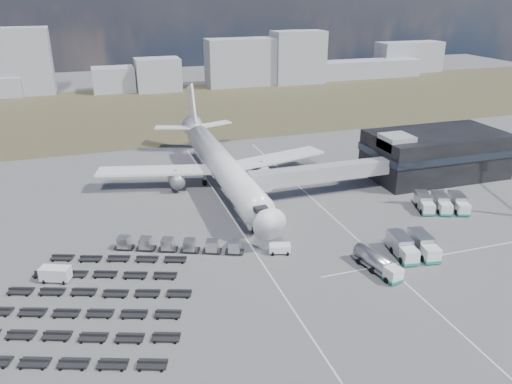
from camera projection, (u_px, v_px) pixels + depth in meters
name	position (u px, v px, depth m)	size (l,w,h in m)	color
ground	(271.00, 257.00, 79.56)	(420.00, 420.00, 0.00)	#565659
grass_strip	(166.00, 109.00, 176.29)	(420.00, 90.00, 0.01)	#4A412C
lane_markings	(319.00, 240.00, 85.01)	(47.12, 110.00, 0.01)	silver
terminal	(435.00, 153.00, 112.39)	(30.40, 16.40, 11.00)	black
jet_bridge	(312.00, 174.00, 100.18)	(30.30, 3.80, 7.05)	#939399
airliner	(220.00, 163.00, 106.02)	(51.59, 64.53, 17.62)	white
skyline	(160.00, 67.00, 209.98)	(296.86, 25.11, 25.73)	#999CA7
fuel_tanker	(377.00, 263.00, 74.97)	(3.91, 9.19, 2.88)	white
pushback_tug	(280.00, 249.00, 80.43)	(3.44, 1.93, 1.53)	white
utility_van	(56.00, 274.00, 72.57)	(4.26, 1.93, 2.28)	white
catering_truck	(243.00, 173.00, 110.86)	(4.51, 7.38, 3.16)	white
service_trucks_near	(413.00, 246.00, 79.48)	(7.13, 8.16, 2.96)	white
service_trucks_far	(442.00, 203.00, 95.78)	(10.61, 9.28, 2.70)	white
uld_row	(179.00, 245.00, 80.86)	(20.24, 9.95, 1.93)	black
baggage_dollies	(88.00, 304.00, 67.00)	(31.77, 32.11, 0.81)	black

